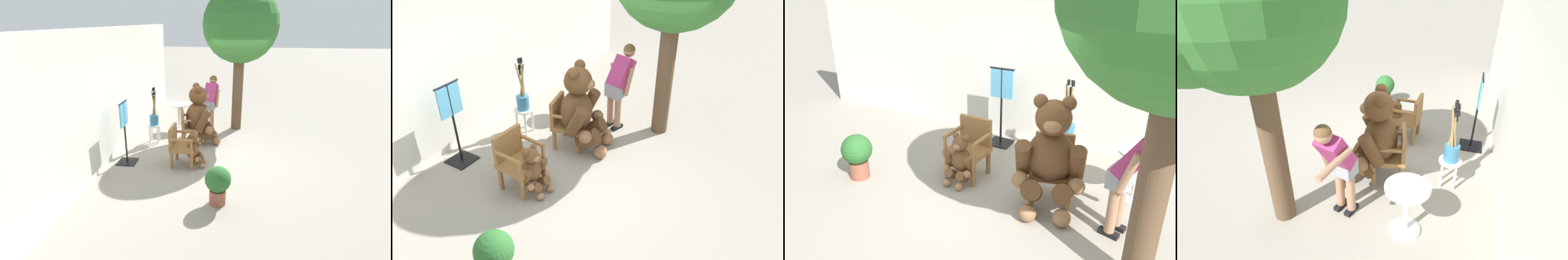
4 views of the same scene
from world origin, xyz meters
The scene contains 12 objects.
ground_plane centered at (0.00, 0.00, 0.00)m, with size 60.00×60.00×0.00m, color gray.
back_wall centered at (0.00, 2.40, 1.40)m, with size 10.00×0.16×2.80m, color silver.
wooden_chair_left centered at (-0.64, 0.75, 0.46)m, with size 0.59×0.55×0.86m.
wooden_chair_right centered at (0.63, 0.75, 0.46)m, with size 0.67×0.64×0.86m.
teddy_bear_large centered at (0.66, 0.49, 0.74)m, with size 0.94×0.94×1.50m.
teddy_bear_small centered at (-0.64, 0.47, 0.37)m, with size 0.45×0.44×0.76m.
person_visitor centered at (1.64, 0.30, 0.90)m, with size 0.86×0.48×1.51m.
white_stool centered at (0.56, 1.62, 0.36)m, with size 0.34×0.34×0.46m.
brush_bucket centered at (0.56, 1.62, 0.68)m, with size 0.22×0.22×0.96m.
round_side_table centered at (1.64, 1.19, 0.45)m, with size 0.56×0.56×0.72m.
potted_plant centered at (-2.04, -0.11, 0.40)m, with size 0.44×0.44×0.68m.
clothing_display_stand centered at (-0.68, 1.93, 0.72)m, with size 0.44×0.40×1.36m.
Camera 4 is at (4.41, 1.64, 3.11)m, focal length 28.00 mm.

